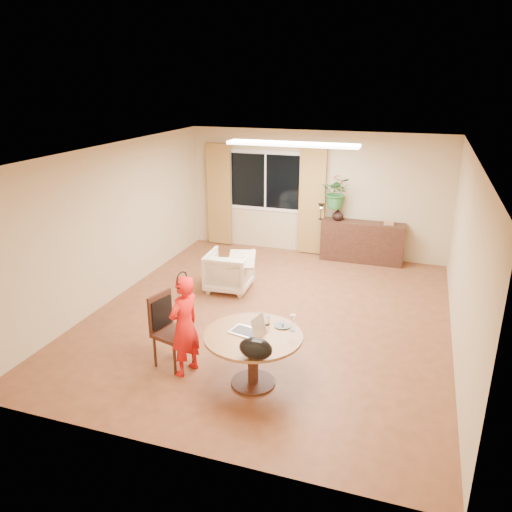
{
  "coord_description": "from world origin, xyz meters",
  "views": [
    {
      "loc": [
        2.08,
        -6.91,
        3.6
      ],
      "look_at": [
        -0.17,
        -0.2,
        1.06
      ],
      "focal_mm": 35.0,
      "sensor_mm": 36.0,
      "label": 1
    }
  ],
  "objects_px": {
    "sideboard": "(362,242)",
    "child": "(184,326)",
    "armchair": "(229,271)",
    "dining_chair": "(173,332)",
    "dining_table": "(253,345)"
  },
  "relations": [
    {
      "from": "dining_chair",
      "to": "child",
      "type": "height_order",
      "value": "child"
    },
    {
      "from": "dining_chair",
      "to": "child",
      "type": "xyz_separation_m",
      "value": [
        0.23,
        -0.11,
        0.18
      ]
    },
    {
      "from": "dining_table",
      "to": "armchair",
      "type": "bearing_deg",
      "value": 117.11
    },
    {
      "from": "dining_chair",
      "to": "armchair",
      "type": "xyz_separation_m",
      "value": [
        -0.23,
        2.57,
        -0.14
      ]
    },
    {
      "from": "armchair",
      "to": "child",
      "type": "bearing_deg",
      "value": 96.25
    },
    {
      "from": "armchair",
      "to": "dining_table",
      "type": "bearing_deg",
      "value": 113.73
    },
    {
      "from": "sideboard",
      "to": "dining_table",
      "type": "bearing_deg",
      "value": -98.2
    },
    {
      "from": "dining_table",
      "to": "dining_chair",
      "type": "height_order",
      "value": "dining_chair"
    },
    {
      "from": "dining_table",
      "to": "child",
      "type": "bearing_deg",
      "value": -178.2
    },
    {
      "from": "dining_chair",
      "to": "child",
      "type": "relative_size",
      "value": 0.74
    },
    {
      "from": "sideboard",
      "to": "child",
      "type": "bearing_deg",
      "value": -108.08
    },
    {
      "from": "dining_chair",
      "to": "child",
      "type": "bearing_deg",
      "value": -9.8
    },
    {
      "from": "child",
      "to": "armchair",
      "type": "height_order",
      "value": "child"
    },
    {
      "from": "dining_chair",
      "to": "armchair",
      "type": "distance_m",
      "value": 2.58
    },
    {
      "from": "dining_chair",
      "to": "dining_table",
      "type": "bearing_deg",
      "value": 11.4
    }
  ]
}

